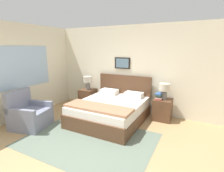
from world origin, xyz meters
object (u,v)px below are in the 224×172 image
Objects in this scene: nightstand_by_door at (162,109)px; table_lamp_near_window at (88,81)px; armchair at (29,115)px; nightstand_near_window at (88,98)px; table_lamp_by_door at (164,89)px; bed at (110,110)px.

table_lamp_near_window is (-2.46, -0.00, 0.57)m from nightstand_by_door.
armchair is 2.02m from nightstand_near_window.
armchair is 2.18× the size of table_lamp_by_door.
armchair is 3.53m from table_lamp_by_door.
nightstand_near_window is 1.34× the size of table_lamp_near_window.
nightstand_by_door is (1.24, 0.72, -0.01)m from bed.
table_lamp_by_door is (2.48, 0.00, 0.00)m from table_lamp_near_window.
bed is 4.48× the size of table_lamp_by_door.
table_lamp_near_window is at bearing 180.00° from table_lamp_by_door.
nightstand_by_door is at bearing 30.12° from bed.
bed is at bearing -30.12° from nightstand_near_window.
nightstand_by_door is at bearing 111.07° from armchair.
nightstand_by_door is (2.86, 1.98, -0.01)m from armchair.
nightstand_by_door is 2.53m from table_lamp_near_window.
nightstand_near_window is at bearing 180.00° from nightstand_by_door.
bed reaches higher than armchair.
table_lamp_near_window reaches higher than armchair.
bed is 2.06× the size of armchair.
armchair reaches higher than nightstand_by_door.
bed is 1.43m from nightstand_by_door.
nightstand_near_window is at bearing 162.76° from table_lamp_near_window.
table_lamp_near_window is (0.02, -0.00, 0.57)m from nightstand_near_window.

